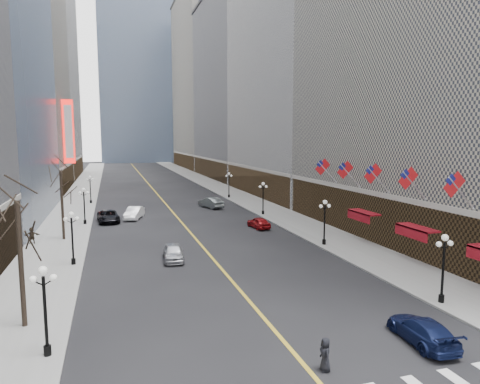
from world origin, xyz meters
TOP-DOWN VIEW (x-y plane):
  - sidewalk_east at (14.00, 70.00)m, footprint 6.00×230.00m
  - sidewalk_west at (-14.00, 70.00)m, footprint 6.00×230.00m
  - lane_line at (0.00, 80.00)m, footprint 0.25×200.00m
  - bldg_east_b at (29.91, 68.00)m, footprint 26.60×36.60m
  - bldg_east_c at (29.88, 106.00)m, footprint 26.60×40.60m
  - bldg_east_d at (29.90, 149.00)m, footprint 26.60×46.60m
  - bldg_west_d at (-29.92, 121.00)m, footprint 26.60×38.60m
  - streetlamp_east_0 at (11.80, 14.00)m, footprint 1.26×0.44m
  - streetlamp_east_1 at (11.80, 30.00)m, footprint 1.26×0.44m
  - streetlamp_east_2 at (11.80, 48.00)m, footprint 1.26×0.44m
  - streetlamp_east_3 at (11.80, 66.00)m, footprint 1.26×0.44m
  - streetlamp_west_0 at (-11.80, 14.00)m, footprint 1.26×0.44m
  - streetlamp_west_1 at (-11.80, 30.00)m, footprint 1.26×0.44m
  - streetlamp_west_2 at (-11.80, 48.00)m, footprint 1.26×0.44m
  - streetlamp_west_3 at (-11.80, 66.00)m, footprint 1.26×0.44m
  - flag_1 at (15.31, 17.00)m, footprint 2.87×0.12m
  - flag_2 at (15.31, 22.00)m, footprint 2.87×0.12m
  - flag_3 at (15.31, 27.00)m, footprint 2.87×0.12m
  - flag_4 at (15.31, 32.00)m, footprint 2.87×0.12m
  - flag_5 at (15.31, 37.00)m, footprint 2.87×0.12m
  - awning_b at (16.11, 22.00)m, footprint 1.40×4.00m
  - awning_c at (16.11, 30.00)m, footprint 1.40×4.00m
  - theatre_marquee at (-15.88, 80.00)m, footprint 2.00×0.55m
  - tree_west_near at (-13.50, 18.00)m, footprint 3.60×3.60m
  - tree_west_far at (-13.50, 40.00)m, footprint 3.60×3.60m
  - car_nb_near at (-3.45, 29.25)m, footprint 2.09×4.42m
  - car_nb_mid at (-5.69, 50.47)m, footprint 3.10×5.18m
  - car_nb_far at (-9.00, 49.09)m, footprint 3.03×5.68m
  - car_sb_near at (6.94, 10.00)m, footprint 2.34×4.84m
  - car_sb_mid at (8.33, 39.97)m, footprint 2.04×4.16m
  - car_sb_far at (6.19, 56.36)m, footprint 3.32×5.30m
  - ped_west_far at (-16.40, 38.97)m, footprint 1.54×0.46m
  - ped_crossing_b at (0.71, 9.00)m, footprint 0.54×0.84m

SIDE VIEW (x-z plane):
  - lane_line at x=0.00m, z-range 0.00..0.02m
  - sidewalk_east at x=14.00m, z-range 0.00..0.15m
  - sidewalk_west at x=-14.00m, z-range 0.00..0.15m
  - car_sb_near at x=6.94m, z-range 0.00..1.36m
  - car_sb_mid at x=8.33m, z-range 0.00..1.36m
  - car_nb_near at x=-3.45m, z-range 0.00..1.46m
  - car_nb_far at x=-9.00m, z-range 0.00..1.52m
  - ped_crossing_b at x=0.71m, z-range 0.00..1.61m
  - car_nb_mid at x=-5.69m, z-range 0.00..1.61m
  - car_sb_far at x=6.19m, z-range 0.00..1.65m
  - ped_west_far at x=-16.40m, z-range 0.15..1.81m
  - streetlamp_east_0 at x=11.80m, z-range 0.64..5.16m
  - streetlamp_east_1 at x=11.80m, z-range 0.64..5.16m
  - streetlamp_east_2 at x=11.80m, z-range 0.64..5.16m
  - streetlamp_east_3 at x=11.80m, z-range 0.64..5.16m
  - streetlamp_west_0 at x=-11.80m, z-range 0.64..5.16m
  - streetlamp_west_1 at x=-11.80m, z-range 0.64..5.16m
  - streetlamp_west_2 at x=-11.80m, z-range 0.64..5.16m
  - streetlamp_west_3 at x=-11.80m, z-range 0.64..5.16m
  - awning_b at x=16.11m, z-range 2.62..3.54m
  - awning_c at x=16.11m, z-range 2.62..3.54m
  - tree_west_near at x=-13.50m, z-range 2.28..10.20m
  - tree_west_far at x=-13.50m, z-range 2.28..10.20m
  - flag_1 at x=15.31m, z-range 5.85..8.72m
  - flag_2 at x=15.31m, z-range 5.85..8.72m
  - flag_3 at x=15.31m, z-range 5.85..8.72m
  - flag_4 at x=15.31m, z-range 5.85..8.72m
  - flag_5 at x=15.31m, z-range 5.85..8.72m
  - theatre_marquee at x=-15.88m, z-range 6.00..18.00m
  - bldg_east_c at x=29.88m, z-range -0.22..48.58m
  - bldg_east_d at x=29.90m, z-range -0.23..62.57m
  - bldg_east_b at x=29.91m, z-range -0.22..68.58m
  - bldg_west_d at x=-29.92m, z-range -0.23..72.57m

